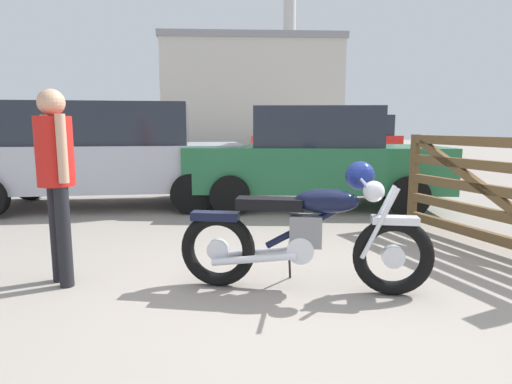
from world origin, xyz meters
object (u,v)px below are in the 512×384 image
Objects in this scene: red_hatchback_near at (329,139)px; blue_hatchback_right at (95,151)px; pale_sedan_back at (314,157)px; vintage_motorcycle at (310,232)px; timber_gate at (511,190)px; bystander at (56,167)px.

red_hatchback_near and blue_hatchback_right have the same top height.
blue_hatchback_right is at bearing 2.73° from pale_sedan_back.
pale_sedan_back is at bearing -7.41° from blue_hatchback_right.
blue_hatchback_right is (-5.82, -6.46, 0.00)m from red_hatchback_near.
vintage_motorcycle is at bearing 84.42° from pale_sedan_back.
vintage_motorcycle is 0.41× the size of red_hatchback_near.
pale_sedan_back is 0.92× the size of blue_hatchback_right.
red_hatchback_near is at bearing -99.20° from pale_sedan_back.
vintage_motorcycle is 4.98m from blue_hatchback_right.
pale_sedan_back reaches higher than timber_gate.
blue_hatchback_right is (-2.79, 4.11, 0.45)m from vintage_motorcycle.
blue_hatchback_right is at bearing 42.08° from timber_gate.
bystander is at bearing -81.72° from blue_hatchback_right.
timber_gate reaches higher than vintage_motorcycle.
bystander reaches higher than timber_gate.
vintage_motorcycle is at bearing 134.40° from bystander.
bystander is 3.83m from blue_hatchback_right.
pale_sedan_back is at bearing 89.91° from vintage_motorcycle.
red_hatchback_near is (0.75, 9.84, 0.24)m from timber_gate.
red_hatchback_near is 1.12× the size of pale_sedan_back.
timber_gate is 0.52× the size of blue_hatchback_right.
red_hatchback_near reaches higher than timber_gate.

